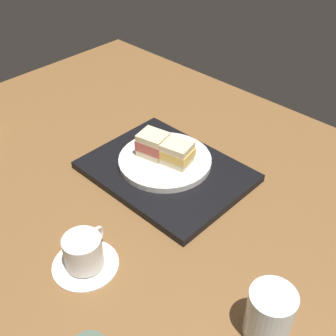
{
  "coord_description": "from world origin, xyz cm",
  "views": [
    {
      "loc": [
        -59.89,
        56.57,
        66.58
      ],
      "look_at": [
        -6.12,
        0.52,
        5.0
      ],
      "focal_mm": 46.11,
      "sensor_mm": 36.0,
      "label": 1
    }
  ],
  "objects": [
    {
      "name": "coffee_cup",
      "position": [
        -11.26,
        28.8,
        3.23
      ],
      "size": [
        12.88,
        12.88,
        7.33
      ],
      "color": "silver",
      "rests_on": "ground_plane"
    },
    {
      "name": "ground_plane",
      "position": [
        0.0,
        0.0,
        -1.5
      ],
      "size": [
        140.0,
        100.0,
        3.0
      ],
      "primitive_type": "cube",
      "color": "brown"
    },
    {
      "name": "serving_tray",
      "position": [
        -3.21,
        -1.88,
        0.94
      ],
      "size": [
        37.37,
        28.77,
        1.89
      ],
      "primitive_type": "cube",
      "color": "black",
      "rests_on": "ground_plane"
    },
    {
      "name": "drinking_glass",
      "position": [
        -44.19,
        16.59,
        5.02
      ],
      "size": [
        7.77,
        7.77,
        10.03
      ],
      "primitive_type": "cylinder",
      "color": "silver",
      "rests_on": "ground_plane"
    },
    {
      "name": "sandwich_plate",
      "position": [
        -1.48,
        -3.25,
        2.63
      ],
      "size": [
        22.71,
        22.71,
        1.49
      ],
      "primitive_type": "cylinder",
      "color": "silver",
      "rests_on": "serving_tray"
    },
    {
      "name": "sandwich_far",
      "position": [
        1.73,
        -2.43,
        6.32
      ],
      "size": [
        7.92,
        7.03,
        5.9
      ],
      "color": "beige",
      "rests_on": "sandwich_plate"
    },
    {
      "name": "sandwich_near",
      "position": [
        -4.69,
        -4.07,
        6.09
      ],
      "size": [
        8.0,
        7.07,
        5.42
      ],
      "color": "beige",
      "rests_on": "sandwich_plate"
    }
  ]
}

